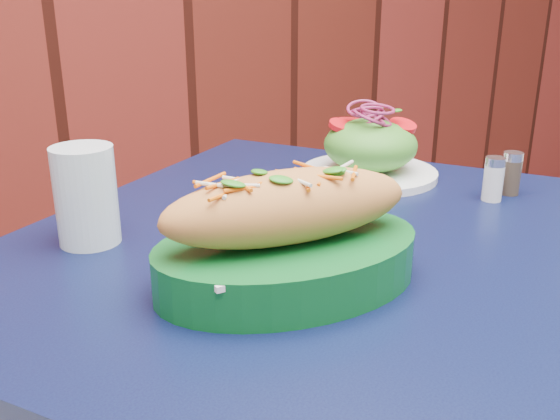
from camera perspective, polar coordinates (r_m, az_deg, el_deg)
cafe_table at (r=0.79m, az=6.71°, el=-8.91°), size 1.06×1.06×0.75m
banh_mi_basket at (r=0.63m, az=0.74°, el=-2.51°), size 0.32×0.25×0.13m
salad_plate at (r=1.00m, az=8.24°, el=5.46°), size 0.22×0.22×0.12m
water_glass at (r=0.77m, az=-17.32°, el=1.27°), size 0.07×0.07×0.12m
salt_shaker at (r=0.94m, az=18.93°, el=2.70°), size 0.03×0.03×0.06m
pepper_shaker at (r=0.97m, az=20.37°, el=3.16°), size 0.03×0.03×0.06m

